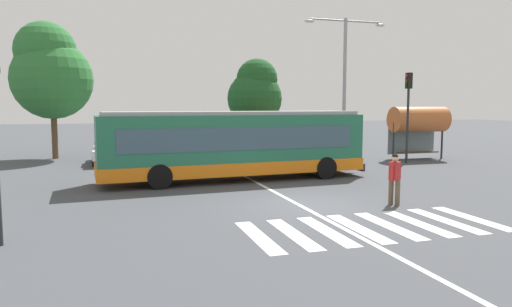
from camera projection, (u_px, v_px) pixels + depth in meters
name	position (u px, v px, depth m)	size (l,w,h in m)	color
ground_plane	(307.00, 205.00, 15.52)	(160.00, 160.00, 0.00)	#424449
city_transit_bus	(235.00, 145.00, 20.62)	(12.03, 3.29, 3.06)	black
pedestrian_crossing_street	(395.00, 176.00, 15.40)	(0.50, 0.44, 1.72)	brown
parked_car_white	(110.00, 150.00, 26.76)	(1.92, 4.52, 1.35)	black
parked_car_teal	(155.00, 148.00, 27.99)	(2.10, 4.61, 1.35)	black
parked_car_charcoal	(198.00, 147.00, 28.59)	(2.05, 4.59, 1.35)	black
parked_car_black	(244.00, 146.00, 29.51)	(1.92, 4.52, 1.35)	black
parked_car_red	(282.00, 145.00, 30.29)	(1.92, 4.52, 1.35)	black
parked_car_champagne	(316.00, 144.00, 31.27)	(1.98, 4.55, 1.35)	black
traffic_light_far_corner	(408.00, 103.00, 26.56)	(0.33, 0.32, 5.18)	#28282B
bus_stop_shelter	(419.00, 120.00, 28.50)	(3.63, 1.54, 3.25)	#28282B
twin_arm_street_lamp	(345.00, 73.00, 27.00)	(5.14, 0.32, 8.33)	#939399
background_tree_left	(50.00, 71.00, 28.68)	(4.89, 4.89, 8.47)	brown
background_tree_right	(255.00, 93.00, 34.53)	(4.07, 4.07, 6.80)	brown
crosswalk_painted_stripes	(373.00, 227.00, 12.69)	(7.05, 3.08, 0.01)	silver
lane_center_line	(279.00, 194.00, 17.34)	(0.16, 24.00, 0.01)	silver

